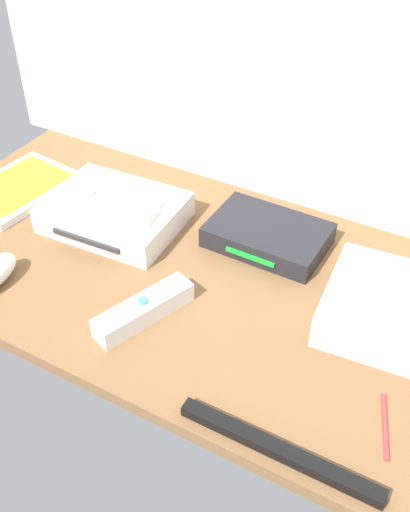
# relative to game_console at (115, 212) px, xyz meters

# --- Properties ---
(ground_plane) EXTENTS (1.00, 0.48, 0.02)m
(ground_plane) POSITION_rel_game_console_xyz_m (0.19, -0.04, -0.03)
(ground_plane) COLOR brown
(ground_plane) RESTS_ON ground
(back_wall) EXTENTS (1.10, 0.01, 0.64)m
(back_wall) POSITION_rel_game_console_xyz_m (0.19, 0.20, 0.30)
(back_wall) COLOR white
(back_wall) RESTS_ON ground
(game_console) EXTENTS (0.22, 0.17, 0.04)m
(game_console) POSITION_rel_game_console_xyz_m (0.00, 0.00, 0.00)
(game_console) COLOR white
(game_console) RESTS_ON ground_plane
(mini_computer) EXTENTS (0.18, 0.18, 0.05)m
(mini_computer) POSITION_rel_game_console_xyz_m (0.45, -0.01, 0.00)
(mini_computer) COLOR silver
(mini_computer) RESTS_ON ground_plane
(game_case) EXTENTS (0.16, 0.21, 0.02)m
(game_case) POSITION_rel_game_console_xyz_m (-0.20, -0.01, -0.01)
(game_case) COLOR white
(game_case) RESTS_ON ground_plane
(network_router) EXTENTS (0.18, 0.13, 0.03)m
(network_router) POSITION_rel_game_console_xyz_m (0.24, 0.07, -0.00)
(network_router) COLOR black
(network_router) RESTS_ON ground_plane
(remote_wand) EXTENTS (0.08, 0.15, 0.03)m
(remote_wand) POSITION_rel_game_console_xyz_m (0.16, -0.16, -0.01)
(remote_wand) COLOR white
(remote_wand) RESTS_ON ground_plane
(remote_classic_pad) EXTENTS (0.16, 0.11, 0.02)m
(remote_classic_pad) POSITION_rel_game_console_xyz_m (0.01, -0.01, 0.03)
(remote_classic_pad) COLOR white
(remote_classic_pad) RESTS_ON game_console
(sensor_bar) EXTENTS (0.24, 0.02, 0.01)m
(sensor_bar) POSITION_rel_game_console_xyz_m (0.41, -0.26, -0.01)
(sensor_bar) COLOR black
(sensor_bar) RESTS_ON ground_plane
(stylus_pen) EXTENTS (0.04, 0.09, 0.01)m
(stylus_pen) POSITION_rel_game_console_xyz_m (0.50, -0.17, -0.02)
(stylus_pen) COLOR red
(stylus_pen) RESTS_ON ground_plane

